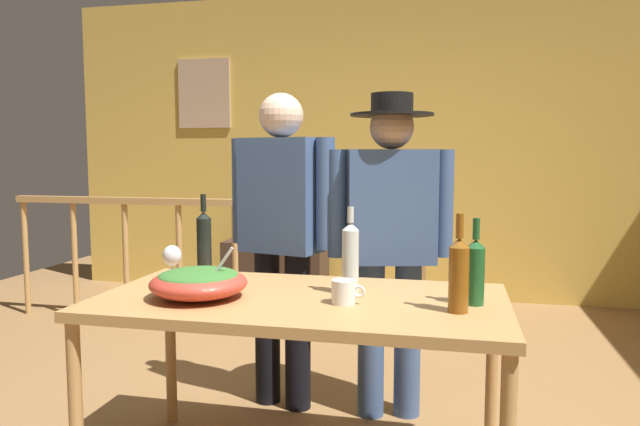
{
  "coord_description": "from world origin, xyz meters",
  "views": [
    {
      "loc": [
        0.52,
        -2.62,
        1.29
      ],
      "look_at": [
        -0.05,
        -0.12,
        1.04
      ],
      "focal_mm": 33.12,
      "sensor_mm": 36.0,
      "label": 1
    }
  ],
  "objects": [
    {
      "name": "serving_table",
      "position": [
        -0.05,
        -0.46,
        0.68
      ],
      "size": [
        1.57,
        0.81,
        0.74
      ],
      "color": "#B2844C",
      "rests_on": "ground_plane"
    },
    {
      "name": "back_wall",
      "position": [
        0.0,
        2.74,
        1.37
      ],
      "size": [
        6.18,
        0.1,
        2.73
      ],
      "primitive_type": "cube",
      "color": "gold",
      "rests_on": "ground_plane"
    },
    {
      "name": "salad_bowl",
      "position": [
        -0.42,
        -0.56,
        0.81
      ],
      "size": [
        0.37,
        0.37,
        0.2
      ],
      "color": "#CC3D2D",
      "rests_on": "serving_table"
    },
    {
      "name": "wine_bottle_green",
      "position": [
        0.6,
        -0.43,
        0.87
      ],
      "size": [
        0.07,
        0.07,
        0.32
      ],
      "color": "#1E5628",
      "rests_on": "serving_table"
    },
    {
      "name": "stair_railing",
      "position": [
        -0.82,
        1.45,
        0.62
      ],
      "size": [
        3.23,
        0.1,
        1.01
      ],
      "color": "#B2844C",
      "rests_on": "ground_plane"
    },
    {
      "name": "wine_bottle_clear",
      "position": [
        0.13,
        -0.37,
        0.89
      ],
      "size": [
        0.07,
        0.07,
        0.34
      ],
      "color": "silver",
      "rests_on": "serving_table"
    },
    {
      "name": "flat_screen_tv",
      "position": [
        -1.02,
        2.36,
        0.75
      ],
      "size": [
        0.5,
        0.12,
        0.39
      ],
      "color": "black",
      "rests_on": "tv_console"
    },
    {
      "name": "person_standing_right",
      "position": [
        0.23,
        0.22,
        0.94
      ],
      "size": [
        0.59,
        0.4,
        1.58
      ],
      "rotation": [
        0.0,
        0.0,
        3.39
      ],
      "color": "#3D5684",
      "rests_on": "ground_plane"
    },
    {
      "name": "framed_picture",
      "position": [
        -1.81,
        2.68,
        1.87
      ],
      "size": [
        0.52,
        0.03,
        0.65
      ],
      "primitive_type": "cube",
      "color": "tan"
    },
    {
      "name": "wine_glass",
      "position": [
        -0.65,
        -0.32,
        0.85
      ],
      "size": [
        0.08,
        0.08,
        0.16
      ],
      "color": "silver",
      "rests_on": "serving_table"
    },
    {
      "name": "person_standing_left",
      "position": [
        -0.32,
        0.22,
        0.94
      ],
      "size": [
        0.57,
        0.31,
        1.59
      ],
      "rotation": [
        0.0,
        0.0,
        2.89
      ],
      "color": "black",
      "rests_on": "ground_plane"
    },
    {
      "name": "mug_white",
      "position": [
        0.14,
        -0.53,
        0.79
      ],
      "size": [
        0.12,
        0.09,
        0.09
      ],
      "color": "white",
      "rests_on": "serving_table"
    },
    {
      "name": "wine_bottle_dark",
      "position": [
        -0.56,
        -0.2,
        0.9
      ],
      "size": [
        0.06,
        0.06,
        0.37
      ],
      "color": "black",
      "rests_on": "serving_table"
    },
    {
      "name": "wine_bottle_amber",
      "position": [
        0.54,
        -0.55,
        0.88
      ],
      "size": [
        0.07,
        0.07,
        0.35
      ],
      "color": "brown",
      "rests_on": "serving_table"
    },
    {
      "name": "tv_console",
      "position": [
        -1.02,
        2.39,
        0.26
      ],
      "size": [
        0.9,
        0.4,
        0.52
      ],
      "primitive_type": "cube",
      "color": "#38281E",
      "rests_on": "ground_plane"
    }
  ]
}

